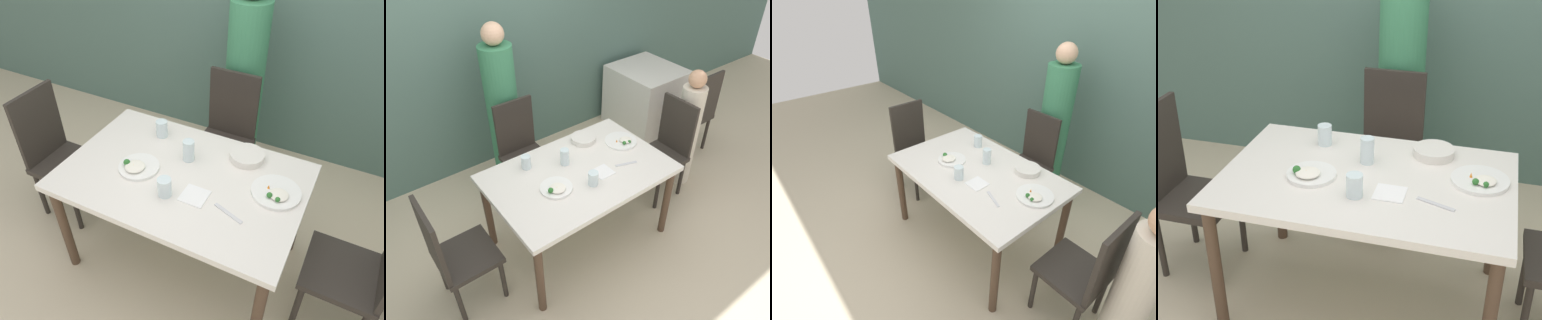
% 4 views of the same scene
% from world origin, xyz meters
% --- Properties ---
extents(ground_plane, '(10.00, 10.00, 0.00)m').
position_xyz_m(ground_plane, '(0.00, 0.00, 0.00)').
color(ground_plane, beige).
extents(wall_back, '(10.00, 0.06, 2.70)m').
position_xyz_m(wall_back, '(0.00, 1.51, 1.35)').
color(wall_back, '#4C6B60').
rests_on(wall_back, ground_plane).
extents(dining_table, '(1.38, 0.90, 0.74)m').
position_xyz_m(dining_table, '(0.00, 0.00, 0.66)').
color(dining_table, silver).
rests_on(dining_table, ground_plane).
extents(chair_adult_spot, '(0.40, 0.40, 0.97)m').
position_xyz_m(chair_adult_spot, '(-0.05, 0.80, 0.51)').
color(chair_adult_spot, '#2D2823').
rests_on(chair_adult_spot, ground_plane).
extents(chair_child_spot, '(0.40, 0.40, 0.97)m').
position_xyz_m(chair_child_spot, '(1.04, 0.01, 0.51)').
color(chair_child_spot, '#2D2823').
rests_on(chair_child_spot, ground_plane).
extents(chair_empty_left, '(0.40, 0.40, 0.97)m').
position_xyz_m(chair_empty_left, '(-1.04, 0.03, 0.51)').
color(chair_empty_left, '#2D2823').
rests_on(chair_empty_left, ground_plane).
extents(person_adult, '(0.30, 0.30, 1.60)m').
position_xyz_m(person_adult, '(-0.05, 1.11, 0.75)').
color(person_adult, '#387F56').
rests_on(person_adult, ground_plane).
extents(person_child, '(0.22, 0.22, 1.21)m').
position_xyz_m(person_child, '(1.31, 0.01, 0.57)').
color(person_child, beige).
rests_on(person_child, ground_plane).
extents(bowl_curry, '(0.21, 0.21, 0.05)m').
position_xyz_m(bowl_curry, '(0.28, 0.30, 0.76)').
color(bowl_curry, silver).
rests_on(bowl_curry, dining_table).
extents(plate_rice_adult, '(0.27, 0.27, 0.05)m').
position_xyz_m(plate_rice_adult, '(0.52, 0.09, 0.75)').
color(plate_rice_adult, white).
rests_on(plate_rice_adult, dining_table).
extents(plate_rice_child, '(0.24, 0.24, 0.06)m').
position_xyz_m(plate_rice_child, '(-0.26, -0.07, 0.76)').
color(plate_rice_child, white).
rests_on(plate_rice_child, dining_table).
extents(glass_water_tall, '(0.07, 0.07, 0.11)m').
position_xyz_m(glass_water_tall, '(-0.30, 0.28, 0.79)').
color(glass_water_tall, silver).
rests_on(glass_water_tall, dining_table).
extents(glass_water_short, '(0.08, 0.08, 0.11)m').
position_xyz_m(glass_water_short, '(-0.01, -0.18, 0.79)').
color(glass_water_short, silver).
rests_on(glass_water_short, dining_table).
extents(glass_water_center, '(0.07, 0.07, 0.14)m').
position_xyz_m(glass_water_center, '(-0.03, 0.14, 0.81)').
color(glass_water_center, silver).
rests_on(glass_water_center, dining_table).
extents(napkin_folded, '(0.14, 0.14, 0.01)m').
position_xyz_m(napkin_folded, '(0.14, -0.12, 0.74)').
color(napkin_folded, white).
rests_on(napkin_folded, dining_table).
extents(fork_steel, '(0.18, 0.08, 0.01)m').
position_xyz_m(fork_steel, '(0.35, -0.16, 0.74)').
color(fork_steel, silver).
rests_on(fork_steel, dining_table).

